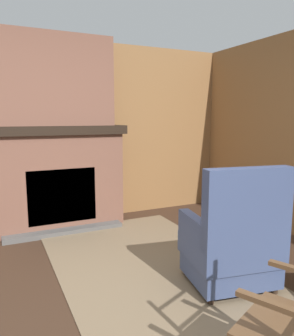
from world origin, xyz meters
TOP-DOWN VIEW (x-y plane):
  - ground_plane at (0.00, 0.00)m, footprint 14.00×14.00m
  - wood_panel_wall_left at (-2.56, 0.00)m, footprint 0.06×5.66m
  - fireplace_hearth at (-2.29, 0.00)m, footprint 0.66×1.70m
  - chimney_breast at (-2.30, 0.00)m, footprint 0.40×1.41m
  - area_rug at (-0.47, 0.55)m, footprint 3.39×1.71m
  - armchair at (-0.10, 1.01)m, footprint 0.72×0.80m
  - firewood_stack at (-1.34, 1.90)m, footprint 0.42×0.48m
  - oil_lamp_vase at (-2.35, -0.60)m, footprint 0.09×0.09m
  - storage_case at (-2.35, 0.57)m, footprint 0.13×0.20m
  - decorative_plate_on_mantel at (-2.37, -0.01)m, footprint 0.06×0.24m

SIDE VIEW (x-z plane):
  - ground_plane at x=0.00m, z-range 0.00..0.00m
  - area_rug at x=-0.47m, z-range 0.00..0.01m
  - firewood_stack at x=-1.34m, z-range 0.00..0.11m
  - armchair at x=-0.10m, z-range -0.15..0.91m
  - fireplace_hearth at x=-2.29m, z-range 0.00..1.32m
  - wood_panel_wall_left at x=-2.56m, z-range 0.00..2.44m
  - storage_case at x=-2.35m, z-range 1.32..1.47m
  - oil_lamp_vase at x=-2.35m, z-range 1.28..1.60m
  - decorative_plate_on_mantel at x=-2.37m, z-range 1.32..1.56m
  - chimney_breast at x=-2.30m, z-range 1.32..2.42m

